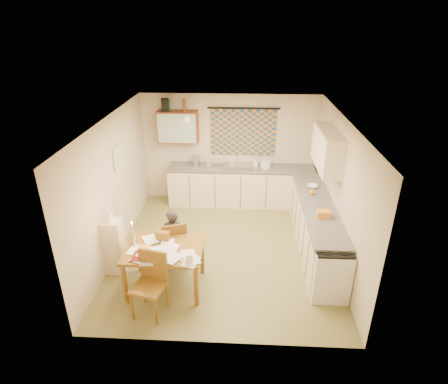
# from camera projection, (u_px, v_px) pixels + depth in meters

# --- Properties ---
(floor) EXTENTS (4.00, 4.50, 0.02)m
(floor) POSITION_uv_depth(u_px,v_px,m) (225.00, 250.00, 7.14)
(floor) COLOR olive
(floor) RESTS_ON ground
(ceiling) EXTENTS (4.00, 4.50, 0.02)m
(ceiling) POSITION_uv_depth(u_px,v_px,m) (225.00, 120.00, 6.06)
(ceiling) COLOR white
(ceiling) RESTS_ON floor
(wall_back) EXTENTS (4.00, 0.02, 2.50)m
(wall_back) POSITION_uv_depth(u_px,v_px,m) (230.00, 149.00, 8.64)
(wall_back) COLOR beige
(wall_back) RESTS_ON floor
(wall_front) EXTENTS (4.00, 0.02, 2.50)m
(wall_front) POSITION_uv_depth(u_px,v_px,m) (215.00, 268.00, 4.56)
(wall_front) COLOR beige
(wall_front) RESTS_ON floor
(wall_left) EXTENTS (0.02, 4.50, 2.50)m
(wall_left) POSITION_uv_depth(u_px,v_px,m) (113.00, 187.00, 6.69)
(wall_left) COLOR beige
(wall_left) RESTS_ON floor
(wall_right) EXTENTS (0.02, 4.50, 2.50)m
(wall_right) POSITION_uv_depth(u_px,v_px,m) (340.00, 193.00, 6.50)
(wall_right) COLOR beige
(wall_right) RESTS_ON floor
(window_blind) EXTENTS (1.45, 0.03, 1.05)m
(window_blind) POSITION_uv_depth(u_px,v_px,m) (243.00, 132.00, 8.41)
(window_blind) COLOR navy
(window_blind) RESTS_ON wall_back
(curtain_rod) EXTENTS (1.60, 0.04, 0.04)m
(curtain_rod) POSITION_uv_depth(u_px,v_px,m) (244.00, 108.00, 8.16)
(curtain_rod) COLOR black
(curtain_rod) RESTS_ON wall_back
(wall_cabinet) EXTENTS (0.90, 0.34, 0.70)m
(wall_cabinet) POSITION_uv_depth(u_px,v_px,m) (178.00, 127.00, 8.29)
(wall_cabinet) COLOR maroon
(wall_cabinet) RESTS_ON wall_back
(wall_cabinet_glass) EXTENTS (0.84, 0.02, 0.64)m
(wall_cabinet_glass) POSITION_uv_depth(u_px,v_px,m) (177.00, 129.00, 8.14)
(wall_cabinet_glass) COLOR #99B2A5
(wall_cabinet_glass) RESTS_ON wall_back
(upper_cabinet_right) EXTENTS (0.34, 1.30, 0.70)m
(upper_cabinet_right) POSITION_uv_depth(u_px,v_px,m) (327.00, 149.00, 6.75)
(upper_cabinet_right) COLOR beige
(upper_cabinet_right) RESTS_ON wall_right
(framed_print) EXTENTS (0.04, 0.50, 0.40)m
(framed_print) POSITION_uv_depth(u_px,v_px,m) (119.00, 156.00, 6.86)
(framed_print) COLOR #EDE4C6
(framed_print) RESTS_ON wall_left
(print_canvas) EXTENTS (0.01, 0.42, 0.32)m
(print_canvas) POSITION_uv_depth(u_px,v_px,m) (120.00, 156.00, 6.86)
(print_canvas) COLOR silver
(print_canvas) RESTS_ON wall_left
(counter_back) EXTENTS (3.30, 0.62, 0.92)m
(counter_back) POSITION_uv_depth(u_px,v_px,m) (241.00, 186.00, 8.68)
(counter_back) COLOR beige
(counter_back) RESTS_ON floor
(counter_right) EXTENTS (0.62, 2.95, 0.92)m
(counter_right) POSITION_uv_depth(u_px,v_px,m) (316.00, 227.00, 7.01)
(counter_right) COLOR beige
(counter_right) RESTS_ON floor
(stove) EXTENTS (0.57, 0.57, 0.88)m
(stove) POSITION_uv_depth(u_px,v_px,m) (330.00, 271.00, 5.82)
(stove) COLOR white
(stove) RESTS_ON floor
(sink) EXTENTS (0.59, 0.50, 0.10)m
(sink) POSITION_uv_depth(u_px,v_px,m) (241.00, 169.00, 8.50)
(sink) COLOR silver
(sink) RESTS_ON counter_back
(tap) EXTENTS (0.04, 0.04, 0.28)m
(tap) POSITION_uv_depth(u_px,v_px,m) (238.00, 158.00, 8.59)
(tap) COLOR silver
(tap) RESTS_ON counter_back
(dish_rack) EXTENTS (0.35, 0.30, 0.06)m
(dish_rack) POSITION_uv_depth(u_px,v_px,m) (214.00, 165.00, 8.50)
(dish_rack) COLOR silver
(dish_rack) RESTS_ON counter_back
(kettle) EXTENTS (0.21, 0.21, 0.24)m
(kettle) POSITION_uv_depth(u_px,v_px,m) (196.00, 161.00, 8.48)
(kettle) COLOR silver
(kettle) RESTS_ON counter_back
(mixing_bowl) EXTENTS (0.31, 0.31, 0.16)m
(mixing_bowl) POSITION_uv_depth(u_px,v_px,m) (266.00, 164.00, 8.42)
(mixing_bowl) COLOR white
(mixing_bowl) RESTS_ON counter_back
(soap_bottle) EXTENTS (0.11, 0.12, 0.19)m
(soap_bottle) POSITION_uv_depth(u_px,v_px,m) (256.00, 163.00, 8.47)
(soap_bottle) COLOR white
(soap_bottle) RESTS_ON counter_back
(bowl) EXTENTS (0.31, 0.31, 0.05)m
(bowl) POSITION_uv_depth(u_px,v_px,m) (312.00, 186.00, 7.46)
(bowl) COLOR white
(bowl) RESTS_ON counter_right
(orange_bag) EXTENTS (0.22, 0.16, 0.12)m
(orange_bag) POSITION_uv_depth(u_px,v_px,m) (323.00, 214.00, 6.36)
(orange_bag) COLOR orange
(orange_bag) RESTS_ON counter_right
(fruit_orange) EXTENTS (0.10, 0.10, 0.10)m
(fruit_orange) POSITION_uv_depth(u_px,v_px,m) (312.00, 192.00, 7.17)
(fruit_orange) COLOR orange
(fruit_orange) RESTS_ON counter_right
(speaker) EXTENTS (0.20, 0.23, 0.26)m
(speaker) POSITION_uv_depth(u_px,v_px,m) (165.00, 105.00, 8.10)
(speaker) COLOR black
(speaker) RESTS_ON wall_cabinet
(bottle_green) EXTENTS (0.08, 0.08, 0.26)m
(bottle_green) POSITION_uv_depth(u_px,v_px,m) (169.00, 105.00, 8.09)
(bottle_green) COLOR #195926
(bottle_green) RESTS_ON wall_cabinet
(bottle_brown) EXTENTS (0.07, 0.07, 0.26)m
(bottle_brown) POSITION_uv_depth(u_px,v_px,m) (184.00, 105.00, 8.08)
(bottle_brown) COLOR maroon
(bottle_brown) RESTS_ON wall_cabinet
(dining_table) EXTENTS (1.21, 0.93, 0.75)m
(dining_table) POSITION_uv_depth(u_px,v_px,m) (166.00, 267.00, 6.00)
(dining_table) COLOR brown
(dining_table) RESTS_ON floor
(chair_far) EXTENTS (0.53, 0.53, 0.93)m
(chair_far) POSITION_uv_depth(u_px,v_px,m) (174.00, 252.00, 6.55)
(chair_far) COLOR brown
(chair_far) RESTS_ON floor
(chair_near) EXTENTS (0.53, 0.53, 0.98)m
(chair_near) POSITION_uv_depth(u_px,v_px,m) (150.00, 296.00, 5.51)
(chair_near) COLOR brown
(chair_near) RESTS_ON floor
(person) EXTENTS (0.57, 0.52, 1.11)m
(person) POSITION_uv_depth(u_px,v_px,m) (173.00, 239.00, 6.44)
(person) COLOR black
(person) RESTS_ON floor
(shelf_stand) EXTENTS (0.32, 0.30, 0.99)m
(shelf_stand) POSITION_uv_depth(u_px,v_px,m) (114.00, 246.00, 6.34)
(shelf_stand) COLOR beige
(shelf_stand) RESTS_ON floor
(lampshade) EXTENTS (0.20, 0.20, 0.22)m
(lampshade) POSITION_uv_depth(u_px,v_px,m) (109.00, 215.00, 6.08)
(lampshade) COLOR #EDE4C6
(lampshade) RESTS_ON shelf_stand
(letter_rack) EXTENTS (0.24, 0.14, 0.16)m
(letter_rack) POSITION_uv_depth(u_px,v_px,m) (163.00, 236.00, 6.01)
(letter_rack) COLOR brown
(letter_rack) RESTS_ON dining_table
(mug) EXTENTS (0.18, 0.18, 0.10)m
(mug) POSITION_uv_depth(u_px,v_px,m) (189.00, 260.00, 5.47)
(mug) COLOR white
(mug) RESTS_ON dining_table
(magazine) EXTENTS (0.21, 0.28, 0.03)m
(magazine) POSITION_uv_depth(u_px,v_px,m) (133.00, 256.00, 5.62)
(magazine) COLOR maroon
(magazine) RESTS_ON dining_table
(book) EXTENTS (0.25, 0.29, 0.02)m
(book) POSITION_uv_depth(u_px,v_px,m) (138.00, 249.00, 5.79)
(book) COLOR orange
(book) RESTS_ON dining_table
(orange_box) EXTENTS (0.13, 0.10, 0.04)m
(orange_box) POSITION_uv_depth(u_px,v_px,m) (140.00, 256.00, 5.60)
(orange_box) COLOR orange
(orange_box) RESTS_ON dining_table
(eyeglasses) EXTENTS (0.13, 0.05, 0.02)m
(eyeglasses) POSITION_uv_depth(u_px,v_px,m) (171.00, 259.00, 5.56)
(eyeglasses) COLOR black
(eyeglasses) RESTS_ON dining_table
(candle_holder) EXTENTS (0.07, 0.07, 0.18)m
(candle_holder) POSITION_uv_depth(u_px,v_px,m) (134.00, 240.00, 5.89)
(candle_holder) COLOR silver
(candle_holder) RESTS_ON dining_table
(candle) EXTENTS (0.03, 0.03, 0.22)m
(candle) POSITION_uv_depth(u_px,v_px,m) (133.00, 230.00, 5.77)
(candle) COLOR white
(candle) RESTS_ON dining_table
(candle_flame) EXTENTS (0.02, 0.02, 0.02)m
(candle_flame) POSITION_uv_depth(u_px,v_px,m) (132.00, 222.00, 5.74)
(candle_flame) COLOR #FFCC66
(candle_flame) RESTS_ON dining_table
(papers) EXTENTS (1.19, 0.89, 0.02)m
(papers) POSITION_uv_depth(u_px,v_px,m) (163.00, 253.00, 5.70)
(papers) COLOR white
(papers) RESTS_ON dining_table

